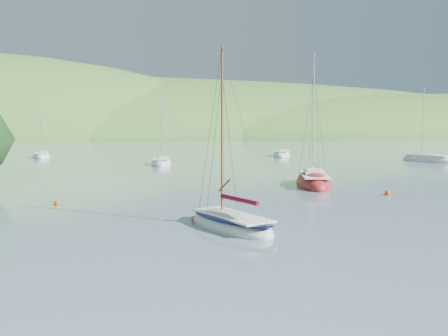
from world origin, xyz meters
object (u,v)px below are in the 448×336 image
object	(u,v)px
sloop_red	(314,183)
distant_sloop_b	(282,155)
distant_sloop_a	(161,163)
daysailer_white	(230,224)
distant_sloop_c	(42,156)
distant_sloop_d	(428,160)

from	to	relation	value
sloop_red	distant_sloop_b	world-z (taller)	sloop_red
distant_sloop_b	distant_sloop_a	bearing A→B (deg)	-128.83
daysailer_white	distant_sloop_c	size ratio (longest dim) A/B	0.97
distant_sloop_a	distant_sloop_c	xyz separation A→B (m)	(-15.93, 17.67, 0.00)
sloop_red	distant_sloop_d	bearing A→B (deg)	55.52
daysailer_white	distant_sloop_b	distance (m)	55.09
distant_sloop_a	distant_sloop_c	size ratio (longest dim) A/B	0.99
sloop_red	distant_sloop_a	distance (m)	26.37
daysailer_white	distant_sloop_d	world-z (taller)	distant_sloop_d
daysailer_white	distant_sloop_c	distance (m)	58.53
distant_sloop_b	sloop_red	bearing A→B (deg)	-83.88
daysailer_white	sloop_red	xyz separation A→B (m)	(11.73, 14.67, 0.00)
sloop_red	distant_sloop_d	size ratio (longest dim) A/B	1.12
daysailer_white	sloop_red	distance (m)	18.78
distant_sloop_d	distant_sloop_c	bearing A→B (deg)	138.53
distant_sloop_a	distant_sloop_d	xyz separation A→B (m)	(36.39, -4.76, 0.01)
daysailer_white	distant_sloop_d	bearing A→B (deg)	23.79
distant_sloop_b	distant_sloop_c	world-z (taller)	distant_sloop_b
distant_sloop_a	daysailer_white	bearing A→B (deg)	-83.74
sloop_red	distant_sloop_a	bearing A→B (deg)	130.53
distant_sloop_b	distant_sloop_c	distance (m)	37.54
sloop_red	distant_sloop_d	xyz separation A→B (m)	(26.72, 19.77, -0.04)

